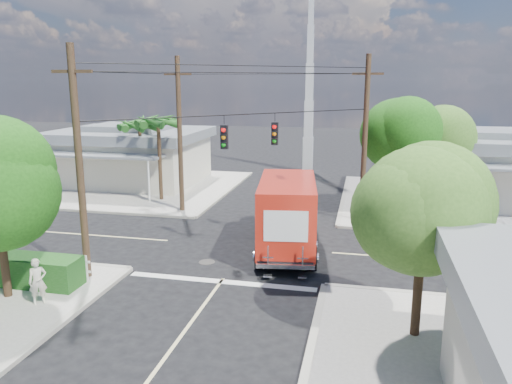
% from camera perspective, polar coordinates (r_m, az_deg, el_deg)
% --- Properties ---
extents(ground, '(120.00, 120.00, 0.00)m').
position_cam_1_polar(ground, '(23.72, -1.06, -6.24)').
color(ground, black).
rests_on(ground, ground).
extents(sidewalk_ne, '(14.12, 14.12, 0.14)m').
position_cam_1_polar(sidewalk_ne, '(34.02, 21.65, -1.15)').
color(sidewalk_ne, '#9D988D').
rests_on(sidewalk_ne, ground).
extents(sidewalk_nw, '(14.12, 14.12, 0.14)m').
position_cam_1_polar(sidewalk_nw, '(37.25, -13.50, 0.55)').
color(sidewalk_nw, '#9D988D').
rests_on(sidewalk_nw, ground).
extents(road_markings, '(32.00, 32.00, 0.01)m').
position_cam_1_polar(road_markings, '(22.37, -1.95, -7.42)').
color(road_markings, beige).
rests_on(road_markings, ground).
extents(building_ne, '(11.80, 10.20, 4.50)m').
position_cam_1_polar(building_ne, '(34.94, 24.31, 2.74)').
color(building_ne, silver).
rests_on(building_ne, sidewalk_ne).
extents(building_nw, '(10.80, 10.20, 4.30)m').
position_cam_1_polar(building_nw, '(38.76, -14.14, 4.22)').
color(building_nw, beige).
rests_on(building_nw, sidewalk_nw).
extents(radio_tower, '(0.80, 0.80, 17.00)m').
position_cam_1_polar(radio_tower, '(42.12, 6.08, 9.87)').
color(radio_tower, silver).
rests_on(radio_tower, ground).
extents(tree_ne_front, '(4.21, 4.14, 6.66)m').
position_cam_1_polar(tree_ne_front, '(28.76, 16.40, 6.35)').
color(tree_ne_front, '#422D1C').
rests_on(tree_ne_front, sidewalk_ne).
extents(tree_ne_back, '(3.77, 3.66, 5.82)m').
position_cam_1_polar(tree_ne_back, '(31.28, 20.86, 5.44)').
color(tree_ne_back, '#422D1C').
rests_on(tree_ne_back, sidewalk_ne).
extents(tree_se, '(3.67, 3.54, 5.62)m').
position_cam_1_polar(tree_se, '(15.10, 18.68, -2.03)').
color(tree_se, '#422D1C').
rests_on(tree_se, sidewalk_se).
extents(palm_nw_front, '(3.01, 3.08, 5.59)m').
position_cam_1_polar(palm_nw_front, '(32.07, -11.12, 7.74)').
color(palm_nw_front, '#422D1C').
rests_on(palm_nw_front, sidewalk_nw).
extents(palm_nw_back, '(3.01, 3.08, 5.19)m').
position_cam_1_polar(palm_nw_back, '(34.29, -13.18, 7.33)').
color(palm_nw_back, '#422D1C').
rests_on(palm_nw_back, sidewalk_nw).
extents(utility_poles, '(12.00, 10.68, 9.00)m').
position_cam_1_polar(utility_poles, '(24.57, -3.83, 5.61)').
color(utility_poles, '#473321').
rests_on(utility_poles, ground).
extents(picket_fence, '(5.94, 0.06, 1.00)m').
position_cam_1_polar(picket_fence, '(21.98, -25.14, -7.18)').
color(picket_fence, silver).
rests_on(picket_fence, sidewalk_sw).
extents(hedge_sw, '(6.20, 1.20, 1.10)m').
position_cam_1_polar(hedge_sw, '(21.52, -26.86, -7.75)').
color(hedge_sw, '#134211').
rests_on(hedge_sw, sidewalk_sw).
extents(vending_boxes, '(1.90, 0.50, 1.10)m').
position_cam_1_polar(vending_boxes, '(28.89, 14.56, -1.74)').
color(vending_boxes, '#AB1408').
rests_on(vending_boxes, sidewalk_ne).
extents(delivery_truck, '(3.42, 8.05, 3.38)m').
position_cam_1_polar(delivery_truck, '(23.01, 3.61, -2.39)').
color(delivery_truck, black).
rests_on(delivery_truck, ground).
extents(parked_car, '(5.45, 2.61, 1.50)m').
position_cam_1_polar(parked_car, '(26.54, 24.03, -3.60)').
color(parked_car, silver).
rests_on(parked_car, ground).
extents(pedestrian, '(0.71, 0.68, 1.62)m').
position_cam_1_polar(pedestrian, '(18.92, -23.68, -9.33)').
color(pedestrian, beige).
rests_on(pedestrian, sidewalk_sw).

